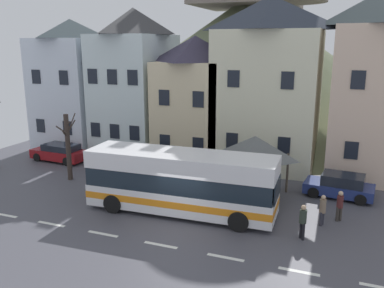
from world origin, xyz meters
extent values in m
cube|color=#494851|center=(0.00, 0.00, -0.03)|extent=(40.00, 60.00, 0.06)
cube|color=silver|center=(-9.00, -2.08, 0.00)|extent=(1.60, 0.20, 0.01)
cube|color=silver|center=(-6.00, -2.08, 0.00)|extent=(1.60, 0.20, 0.01)
cube|color=silver|center=(-3.00, -2.08, 0.00)|extent=(1.60, 0.20, 0.01)
cube|color=silver|center=(0.00, -2.08, 0.00)|extent=(1.60, 0.20, 0.01)
cube|color=silver|center=(3.00, -2.08, 0.00)|extent=(1.60, 0.20, 0.01)
cube|color=silver|center=(6.00, -2.08, 0.00)|extent=(1.60, 0.20, 0.01)
cube|color=silver|center=(9.00, -2.08, 0.00)|extent=(1.60, 0.20, 0.01)
cube|color=silver|center=(-14.71, 11.92, 4.56)|extent=(5.31, 5.83, 9.12)
pyramid|color=#333F43|center=(-14.71, 11.92, 9.89)|extent=(5.31, 5.83, 1.55)
cube|color=black|center=(-16.04, 8.97, 2.18)|extent=(0.80, 0.06, 1.10)
cube|color=black|center=(-13.38, 8.97, 2.18)|extent=(0.80, 0.06, 1.10)
cube|color=black|center=(-16.04, 8.97, 6.14)|extent=(0.80, 0.06, 1.10)
cube|color=black|center=(-13.38, 8.97, 6.14)|extent=(0.80, 0.06, 1.10)
cube|color=silver|center=(-9.05, 12.42, 4.69)|extent=(5.10, 6.83, 9.39)
pyramid|color=#39393B|center=(-9.05, 12.42, 10.41)|extent=(5.10, 6.83, 2.04)
cube|color=black|center=(-10.75, 8.97, 2.24)|extent=(0.80, 0.06, 1.10)
cube|color=black|center=(-9.05, 8.97, 2.24)|extent=(0.80, 0.06, 1.10)
cube|color=black|center=(-7.35, 8.97, 2.24)|extent=(0.80, 0.06, 1.10)
cube|color=black|center=(-10.75, 8.97, 6.33)|extent=(0.80, 0.06, 1.10)
cube|color=black|center=(-9.05, 8.97, 6.33)|extent=(0.80, 0.06, 1.10)
cube|color=black|center=(-7.35, 8.97, 6.33)|extent=(0.80, 0.06, 1.10)
cube|color=beige|center=(-3.59, 11.77, 3.71)|extent=(5.11, 5.55, 7.42)
pyramid|color=#353044|center=(-3.59, 11.77, 8.35)|extent=(5.11, 5.55, 1.85)
cube|color=black|center=(-4.87, 8.97, 1.77)|extent=(0.80, 0.06, 1.10)
cube|color=black|center=(-2.31, 8.97, 1.77)|extent=(0.80, 0.06, 1.10)
cube|color=black|center=(-4.87, 8.97, 5.00)|extent=(0.80, 0.06, 1.10)
cube|color=black|center=(-2.31, 8.97, 5.00)|extent=(0.80, 0.06, 1.10)
cube|color=beige|center=(1.88, 11.70, 4.80)|extent=(6.95, 5.41, 9.60)
pyramid|color=#2F3541|center=(1.88, 11.70, 10.72)|extent=(6.95, 5.41, 2.24)
cube|color=black|center=(0.14, 8.97, 2.30)|extent=(0.80, 0.06, 1.10)
cube|color=black|center=(3.61, 8.97, 2.30)|extent=(0.80, 0.06, 1.10)
cube|color=black|center=(0.14, 8.97, 6.47)|extent=(0.80, 0.06, 1.10)
cube|color=black|center=(3.61, 8.97, 6.47)|extent=(0.80, 0.06, 1.10)
cube|color=beige|center=(9.18, 11.55, 4.92)|extent=(5.97, 5.09, 9.84)
cube|color=black|center=(7.69, 8.97, 2.35)|extent=(0.80, 0.06, 1.10)
cube|color=black|center=(7.69, 8.97, 6.63)|extent=(0.80, 0.06, 1.10)
cone|color=#596145|center=(-3.79, 28.45, 6.84)|extent=(40.54, 40.54, 13.69)
cube|color=white|center=(-0.55, 1.61, 0.82)|extent=(10.01, 2.98, 1.14)
cube|color=orange|center=(-0.55, 1.61, 0.88)|extent=(10.03, 3.00, 0.36)
cube|color=#19232D|center=(-0.55, 1.61, 1.87)|extent=(9.91, 2.93, 0.96)
cube|color=white|center=(-0.55, 1.61, 2.80)|extent=(10.01, 2.98, 0.90)
cube|color=#19232D|center=(4.42, 1.81, 1.87)|extent=(0.14, 2.18, 0.92)
cylinder|color=black|center=(2.77, 2.99, 0.50)|extent=(1.01, 0.32, 1.00)
cylinder|color=black|center=(2.87, 0.50, 0.50)|extent=(1.01, 0.32, 1.00)
cylinder|color=black|center=(-3.97, 2.73, 0.50)|extent=(1.01, 0.32, 1.00)
cylinder|color=black|center=(-3.87, 0.24, 0.50)|extent=(1.01, 0.32, 1.00)
cylinder|color=#473D33|center=(0.93, 6.64, 1.20)|extent=(0.14, 0.14, 2.40)
cylinder|color=#473D33|center=(4.23, 6.64, 1.20)|extent=(0.14, 0.14, 2.40)
cylinder|color=#473D33|center=(0.93, 3.34, 1.20)|extent=(0.14, 0.14, 2.40)
cylinder|color=#473D33|center=(4.23, 3.34, 1.20)|extent=(0.14, 0.14, 2.40)
pyramid|color=#525656|center=(2.58, 4.99, 3.04)|extent=(3.60, 3.60, 1.28)
cube|color=navy|center=(7.17, 7.01, 0.48)|extent=(4.00, 2.18, 0.60)
cube|color=#1E232D|center=(7.37, 6.99, 1.07)|extent=(2.45, 1.81, 0.59)
cylinder|color=black|center=(5.83, 6.27, 0.32)|extent=(0.66, 0.26, 0.64)
cylinder|color=black|center=(6.00, 7.99, 0.32)|extent=(0.66, 0.26, 0.64)
cylinder|color=black|center=(8.35, 6.02, 0.32)|extent=(0.66, 0.26, 0.64)
cylinder|color=black|center=(8.52, 7.75, 0.32)|extent=(0.66, 0.26, 0.64)
cube|color=black|center=(-6.25, 6.33, 0.51)|extent=(4.43, 1.96, 0.66)
cube|color=#1E232D|center=(-6.47, 6.33, 1.11)|extent=(2.67, 1.69, 0.53)
cylinder|color=black|center=(-4.78, 7.15, 0.32)|extent=(0.65, 0.22, 0.64)
cylinder|color=black|center=(-4.83, 5.41, 0.32)|extent=(0.65, 0.22, 0.64)
cylinder|color=black|center=(-7.66, 7.24, 0.32)|extent=(0.65, 0.22, 0.64)
cylinder|color=black|center=(-7.72, 5.50, 0.32)|extent=(0.65, 0.22, 0.64)
cube|color=maroon|center=(-12.94, 7.24, 0.52)|extent=(4.37, 1.97, 0.68)
cube|color=#1E232D|center=(-12.72, 7.23, 1.09)|extent=(2.64, 1.67, 0.46)
cylinder|color=black|center=(-14.39, 6.47, 0.32)|extent=(0.65, 0.23, 0.64)
cylinder|color=black|center=(-14.31, 8.15, 0.32)|extent=(0.65, 0.23, 0.64)
cylinder|color=black|center=(-11.57, 6.33, 0.32)|extent=(0.65, 0.23, 0.64)
cylinder|color=black|center=(-11.48, 8.01, 0.32)|extent=(0.65, 0.23, 0.64)
cylinder|color=#2D2D38|center=(6.56, 2.73, 0.35)|extent=(0.15, 0.15, 0.71)
cylinder|color=#2D2D38|center=(6.49, 2.54, 0.35)|extent=(0.15, 0.15, 0.71)
cylinder|color=#7F6B56|center=(6.52, 2.64, 1.01)|extent=(0.31, 0.31, 0.69)
sphere|color=#D1AD89|center=(6.52, 2.64, 1.46)|extent=(0.21, 0.21, 0.21)
cylinder|color=#38332D|center=(7.37, 3.53, 0.38)|extent=(0.15, 0.15, 0.76)
cylinder|color=#38332D|center=(7.22, 3.40, 0.38)|extent=(0.15, 0.15, 0.76)
cylinder|color=#512323|center=(7.30, 3.47, 1.03)|extent=(0.32, 0.32, 0.64)
sphere|color=#D1AD89|center=(7.30, 3.47, 1.47)|extent=(0.24, 0.24, 0.24)
cylinder|color=black|center=(3.85, 3.75, 0.39)|extent=(0.15, 0.15, 0.79)
cylinder|color=black|center=(3.64, 3.71, 0.39)|extent=(0.15, 0.15, 0.79)
cylinder|color=#512323|center=(3.74, 3.73, 1.03)|extent=(0.35, 0.35, 0.58)
sphere|color=#9E7A60|center=(3.74, 3.73, 1.43)|extent=(0.22, 0.22, 0.22)
cylinder|color=black|center=(5.72, 0.85, 0.42)|extent=(0.13, 0.13, 0.85)
cylinder|color=black|center=(5.85, 0.69, 0.42)|extent=(0.13, 0.13, 0.85)
cylinder|color=#2D382D|center=(5.78, 0.77, 1.12)|extent=(0.33, 0.33, 0.64)
sphere|color=tan|center=(5.78, 0.77, 1.55)|extent=(0.23, 0.23, 0.23)
cube|color=#33473D|center=(2.42, 6.52, 0.45)|extent=(1.73, 0.45, 0.08)
cube|color=#33473D|center=(2.42, 6.75, 0.67)|extent=(1.73, 0.06, 0.40)
cube|color=#2D2D33|center=(1.63, 6.52, 0.23)|extent=(0.08, 0.36, 0.45)
cube|color=#2D2D33|center=(3.20, 6.52, 0.23)|extent=(0.08, 0.36, 0.45)
cylinder|color=#382D28|center=(-9.40, 3.90, 2.17)|extent=(0.31, 0.31, 4.34)
cylinder|color=#382D28|center=(-9.45, 4.40, 3.44)|extent=(0.18, 1.06, 0.76)
cylinder|color=#382D28|center=(-9.33, 3.60, 3.13)|extent=(0.24, 0.68, 0.61)
cylinder|color=#382D28|center=(-9.78, 3.86, 3.32)|extent=(0.80, 0.18, 0.50)
cylinder|color=#382D28|center=(-9.34, 4.29, 3.66)|extent=(0.21, 0.85, 1.31)
cylinder|color=#382D28|center=(-9.08, 3.69, 3.80)|extent=(0.70, 0.51, 0.43)
camera|label=1|loc=(7.19, -16.85, 8.71)|focal=37.89mm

